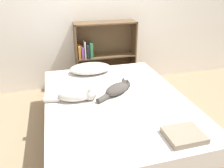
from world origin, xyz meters
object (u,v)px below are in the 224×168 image
object	(u,v)px
cat_light	(78,95)
cat_dark	(118,89)
bed	(115,117)
bookshelf	(103,54)
pillow	(90,68)

from	to	relation	value
cat_light	cat_dark	bearing A→B (deg)	13.66
bed	bookshelf	world-z (taller)	bookshelf
pillow	bookshelf	size ratio (longest dim) A/B	0.53
cat_light	bookshelf	bearing A→B (deg)	73.90
pillow	bookshelf	bearing A→B (deg)	61.20
bed	cat_dark	distance (m)	0.33
cat_light	pillow	bearing A→B (deg)	77.97
bed	cat_dark	size ratio (longest dim) A/B	4.33
bed	pillow	world-z (taller)	pillow
pillow	cat_dark	distance (m)	0.71
bed	bookshelf	xyz separation A→B (m)	(0.17, 1.34, 0.31)
cat_dark	bookshelf	size ratio (longest dim) A/B	0.43
bed	cat_dark	xyz separation A→B (m)	(0.06, 0.11, 0.30)
pillow	cat_dark	bearing A→B (deg)	-74.15
cat_light	cat_dark	world-z (taller)	cat_light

